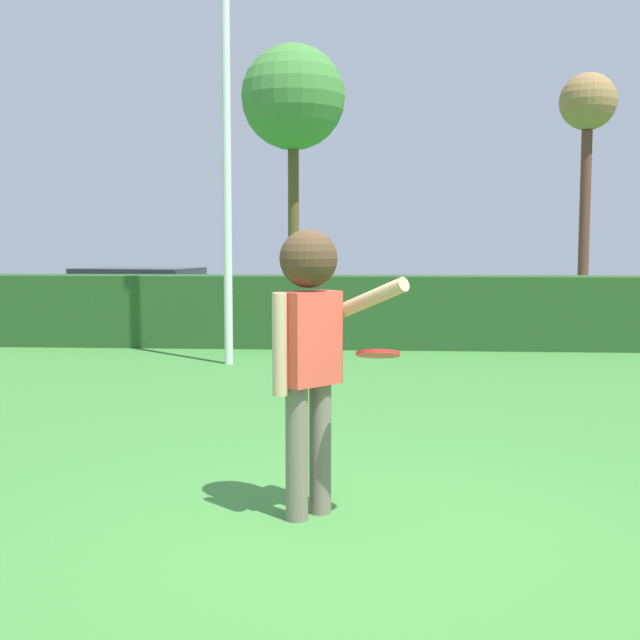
{
  "coord_description": "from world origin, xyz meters",
  "views": [
    {
      "loc": [
        0.17,
        -4.74,
        1.71
      ],
      "look_at": [
        -0.26,
        1.29,
        1.15
      ],
      "focal_mm": 46.16,
      "sensor_mm": 36.0,
      "label": 1
    }
  ],
  "objects": [
    {
      "name": "bare_elm_tree",
      "position": [
        5.91,
        18.87,
        5.32
      ],
      "size": [
        1.57,
        1.57,
        6.42
      ],
      "color": "brown",
      "rests_on": "ground"
    },
    {
      "name": "hedge_row",
      "position": [
        0.0,
        8.87,
        0.59
      ],
      "size": [
        20.66,
        0.9,
        1.19
      ],
      "primitive_type": "cube",
      "color": "#264E22",
      "rests_on": "ground"
    },
    {
      "name": "oak_tree",
      "position": [
        -2.07,
        16.88,
        5.44
      ],
      "size": [
        2.7,
        2.7,
        6.85
      ],
      "color": "brown",
      "rests_on": "ground"
    },
    {
      "name": "parked_car_black",
      "position": [
        -4.47,
        10.9,
        0.69
      ],
      "size": [
        4.42,
        2.35,
        1.25
      ],
      "color": "black",
      "rests_on": "ground"
    },
    {
      "name": "frisbee",
      "position": [
        0.17,
        0.13,
        1.06
      ],
      "size": [
        0.27,
        0.26,
        0.09
      ],
      "color": "red"
    },
    {
      "name": "lamppost",
      "position": [
        -1.96,
        6.79,
        3.5
      ],
      "size": [
        0.24,
        0.24,
        6.37
      ],
      "color": "silver",
      "rests_on": "ground"
    },
    {
      "name": "ground_plane",
      "position": [
        0.0,
        0.0,
        0.0
      ],
      "size": [
        60.0,
        60.0,
        0.0
      ],
      "primitive_type": "plane",
      "color": "#3E7F36"
    },
    {
      "name": "person",
      "position": [
        -0.25,
        0.28,
        1.17
      ],
      "size": [
        0.83,
        0.48,
        1.8
      ],
      "color": "#74685C",
      "rests_on": "ground"
    }
  ]
}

